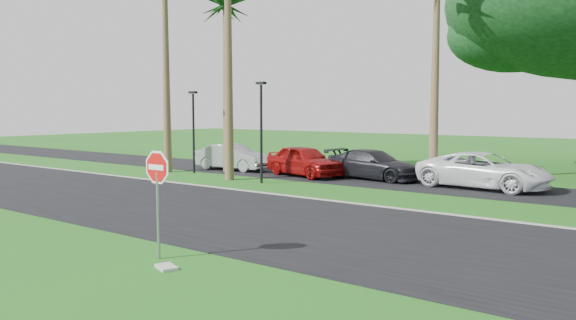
# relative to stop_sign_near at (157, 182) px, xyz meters

# --- Properties ---
(ground) EXTENTS (120.00, 120.00, 0.00)m
(ground) POSITION_rel_stop_sign_near_xyz_m (-0.50, 3.00, -1.77)
(ground) COLOR #215916
(ground) RESTS_ON ground
(road) EXTENTS (120.00, 8.00, 0.02)m
(road) POSITION_rel_stop_sign_near_xyz_m (-0.50, 5.00, -1.76)
(road) COLOR black
(road) RESTS_ON ground
(parking_strip) EXTENTS (120.00, 5.00, 0.02)m
(parking_strip) POSITION_rel_stop_sign_near_xyz_m (-0.50, 15.50, -1.76)
(parking_strip) COLOR black
(parking_strip) RESTS_ON ground
(curb) EXTENTS (120.00, 0.12, 0.06)m
(curb) POSITION_rel_stop_sign_near_xyz_m (-0.50, 9.05, -1.74)
(curb) COLOR gray
(curb) RESTS_ON ground
(stop_sign_near) EXTENTS (1.05, 0.07, 2.62)m
(stop_sign_near) POSITION_rel_stop_sign_near_xyz_m (0.00, 0.00, 0.00)
(stop_sign_near) COLOR gray
(stop_sign_near) RESTS_ON ground
(palm_left_mid) EXTENTS (5.00, 5.00, 10.00)m
(palm_left_mid) POSITION_rel_stop_sign_near_xyz_m (-11.00, 14.00, 6.90)
(palm_left_mid) COLOR brown
(palm_left_mid) RESTS_ON ground
(streetlight_left) EXTENTS (0.45, 0.25, 4.34)m
(streetlight_left) POSITION_rel_stop_sign_near_xyz_m (-12.00, 12.50, 0.72)
(streetlight_left) COLOR black
(streetlight_left) RESTS_ON ground
(streetlight_right) EXTENTS (0.45, 0.25, 4.64)m
(streetlight_right) POSITION_rel_stop_sign_near_xyz_m (-6.50, 11.50, 0.88)
(streetlight_right) COLOR black
(streetlight_right) RESTS_ON ground
(car_silver) EXTENTS (4.49, 1.90, 1.44)m
(car_silver) POSITION_rel_stop_sign_near_xyz_m (-11.25, 14.74, -1.05)
(car_silver) COLOR #AFB0B6
(car_silver) RESTS_ON ground
(car_red) EXTENTS (4.90, 2.96, 1.56)m
(car_red) POSITION_rel_stop_sign_near_xyz_m (-6.43, 14.81, -0.99)
(car_red) COLOR maroon
(car_red) RESTS_ON ground
(car_dark) EXTENTS (5.02, 2.40, 1.41)m
(car_dark) POSITION_rel_stop_sign_near_xyz_m (-3.04, 15.82, -1.07)
(car_dark) COLOR black
(car_dark) RESTS_ON ground
(car_minivan) EXTENTS (5.72, 2.94, 1.54)m
(car_minivan) POSITION_rel_stop_sign_near_xyz_m (2.27, 15.83, -1.00)
(car_minivan) COLOR white
(car_minivan) RESTS_ON ground
(utility_slab) EXTENTS (0.64, 0.52, 0.06)m
(utility_slab) POSITION_rel_stop_sign_near_xyz_m (0.75, -0.43, -1.74)
(utility_slab) COLOR #A6A49D
(utility_slab) RESTS_ON ground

